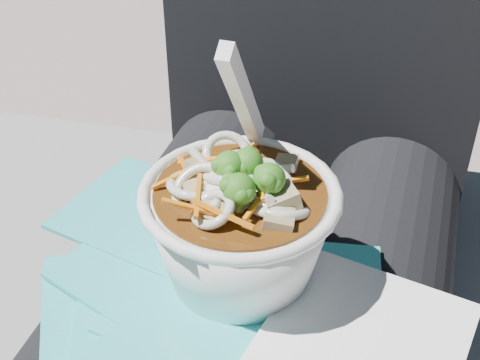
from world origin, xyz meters
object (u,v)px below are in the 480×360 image
(plastic_bag, at_px, (211,310))
(udon_bowl, at_px, (240,221))
(lap, at_px, (253,321))
(person_body, at_px, (280,238))

(plastic_bag, bearing_deg, udon_bowl, 70.85)
(plastic_bag, distance_m, udon_bowl, 0.07)
(lap, relative_size, person_body, 0.48)
(lap, height_order, person_body, person_body)
(lap, bearing_deg, plastic_bag, -100.55)
(lap, distance_m, plastic_bag, 0.11)
(person_body, distance_m, plastic_bag, 0.18)
(plastic_bag, relative_size, udon_bowl, 1.85)
(lap, relative_size, plastic_bag, 1.35)
(udon_bowl, bearing_deg, plastic_bag, -109.15)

